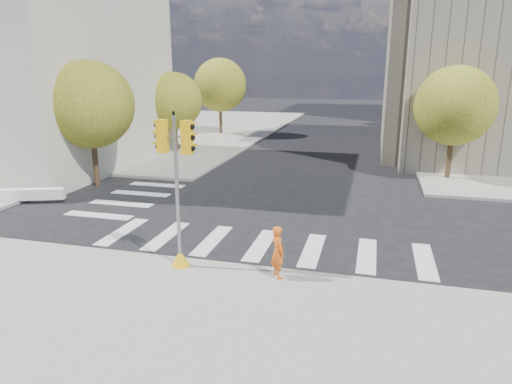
# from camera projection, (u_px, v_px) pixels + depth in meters

# --- Properties ---
(ground) EXTENTS (160.00, 160.00, 0.00)m
(ground) POSITION_uv_depth(u_px,v_px,m) (276.00, 227.00, 17.73)
(ground) COLOR black
(ground) RESTS_ON ground
(sidewalk_far_left) EXTENTS (28.00, 40.00, 0.15)m
(sidewalk_far_left) POSITION_uv_depth(u_px,v_px,m) (140.00, 128.00, 46.90)
(sidewalk_far_left) COLOR gray
(sidewalk_far_left) RESTS_ON ground
(tree_lw_near) EXTENTS (4.40, 4.40, 6.41)m
(tree_lw_near) POSITION_uv_depth(u_px,v_px,m) (90.00, 105.00, 22.95)
(tree_lw_near) COLOR #382616
(tree_lw_near) RESTS_ON ground
(tree_lw_mid) EXTENTS (4.00, 4.00, 5.77)m
(tree_lw_mid) POSITION_uv_depth(u_px,v_px,m) (174.00, 101.00, 32.40)
(tree_lw_mid) COLOR #382616
(tree_lw_mid) RESTS_ON ground
(tree_lw_far) EXTENTS (4.80, 4.80, 6.95)m
(tree_lw_far) POSITION_uv_depth(u_px,v_px,m) (220.00, 85.00, 41.54)
(tree_lw_far) COLOR #382616
(tree_lw_far) RESTS_ON ground
(tree_re_near) EXTENTS (4.20, 4.20, 6.16)m
(tree_re_near) POSITION_uv_depth(u_px,v_px,m) (455.00, 106.00, 24.18)
(tree_re_near) COLOR #382616
(tree_re_near) RESTS_ON ground
(tree_re_mid) EXTENTS (4.60, 4.60, 6.66)m
(tree_re_mid) POSITION_uv_depth(u_px,v_px,m) (431.00, 90.00, 35.31)
(tree_re_mid) COLOR #382616
(tree_re_mid) RESTS_ON ground
(tree_re_far) EXTENTS (4.00, 4.00, 5.88)m
(tree_re_far) POSITION_uv_depth(u_px,v_px,m) (419.00, 90.00, 46.64)
(tree_re_far) COLOR #382616
(tree_re_far) RESTS_ON ground
(lamp_near) EXTENTS (0.35, 0.18, 8.11)m
(lamp_near) POSITION_uv_depth(u_px,v_px,m) (455.00, 92.00, 27.66)
(lamp_near) COLOR black
(lamp_near) RESTS_ON sidewalk_far_right
(lamp_far) EXTENTS (0.35, 0.18, 8.11)m
(lamp_far) POSITION_uv_depth(u_px,v_px,m) (431.00, 85.00, 40.73)
(lamp_far) COLOR black
(lamp_far) RESTS_ON sidewalk_far_right
(traffic_signal) EXTENTS (1.07, 0.56, 4.65)m
(traffic_signal) POSITION_uv_depth(u_px,v_px,m) (178.00, 203.00, 13.37)
(traffic_signal) COLOR #F3B00C
(traffic_signal) RESTS_ON sidewalk_near
(photographer) EXTENTS (0.63, 0.67, 1.54)m
(photographer) POSITION_uv_depth(u_px,v_px,m) (278.00, 252.00, 12.94)
(photographer) COLOR #E55C15
(photographer) RESTS_ON sidewalk_near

